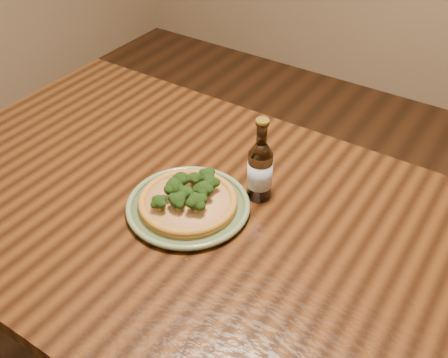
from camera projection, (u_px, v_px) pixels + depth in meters
The scene contains 4 objects.
table at pixel (215, 247), 1.24m from camera, with size 1.60×0.90×0.75m.
plate at pixel (188, 206), 1.20m from camera, with size 0.29×0.29×0.02m.
pizza at pixel (188, 199), 1.19m from camera, with size 0.23×0.23×0.07m.
beer_bottle at pixel (260, 169), 1.20m from camera, with size 0.06×0.06×0.21m.
Camera 1 is at (0.50, -0.61, 1.56)m, focal length 42.00 mm.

